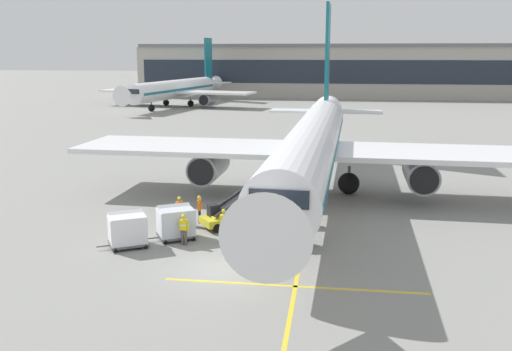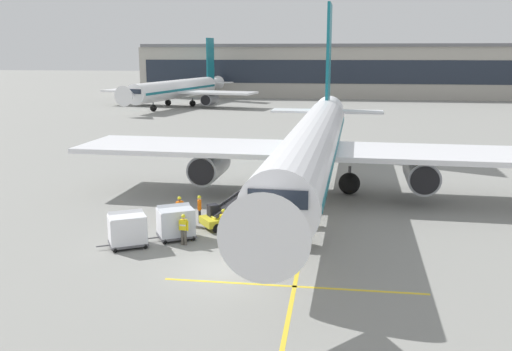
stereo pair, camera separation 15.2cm
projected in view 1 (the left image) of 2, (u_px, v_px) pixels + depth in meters
ground_plane at (222, 269)px, 27.66m from camera, size 600.00×600.00×0.00m
parked_airplane at (313, 144)px, 41.11m from camera, size 35.06×44.57×15.19m
belt_loader at (233, 212)px, 34.31m from camera, size 4.88×4.09×3.32m
baggage_cart_lead at (176, 222)px, 31.95m from camera, size 2.76×2.38×1.91m
baggage_cart_second at (127, 229)px, 30.63m from camera, size 2.76×2.38×1.91m
ground_crew_by_loader at (199, 207)px, 34.95m from camera, size 0.32×0.56×1.74m
ground_crew_by_carts at (180, 208)px, 34.72m from camera, size 0.43×0.45×1.74m
ground_crew_marshaller at (224, 222)px, 31.94m from camera, size 0.42×0.47×1.74m
ground_crew_wingwalker at (184, 227)px, 30.89m from camera, size 0.57×0.30×1.74m
safety_cone_engine_keepout at (253, 193)px, 41.01m from camera, size 0.70×0.70×0.78m
apron_guidance_line_lead_in at (311, 198)px, 41.11m from camera, size 0.20×110.00×0.01m
apron_guidance_line_stop_bar at (294, 286)px, 25.57m from camera, size 12.00×0.20×0.01m
terminal_building at (374, 71)px, 134.62m from camera, size 111.37×16.83×12.37m
distant_airplane at (176, 89)px, 110.63m from camera, size 31.81×40.56×13.54m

